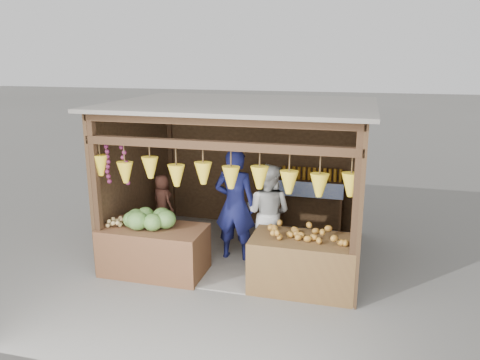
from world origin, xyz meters
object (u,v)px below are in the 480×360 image
(woman_standing, at_px, (268,212))
(vendor_seated, at_px, (162,201))
(counter_left, at_px, (154,250))
(man_standing, at_px, (235,205))
(counter_right, at_px, (302,264))

(woman_standing, bearing_deg, vendor_seated, 1.52)
(counter_left, height_order, man_standing, man_standing)
(counter_left, height_order, woman_standing, woman_standing)
(man_standing, relative_size, woman_standing, 1.15)
(counter_left, height_order, counter_right, counter_right)
(man_standing, bearing_deg, counter_right, 148.34)
(man_standing, distance_m, vendor_seated, 1.64)
(counter_left, bearing_deg, vendor_seated, 108.26)
(vendor_seated, bearing_deg, woman_standing, -160.03)
(woman_standing, bearing_deg, man_standing, 24.93)
(woman_standing, xyz_separation_m, vendor_seated, (-2.09, 0.36, -0.07))
(counter_left, relative_size, vendor_seated, 1.64)
(counter_left, bearing_deg, counter_right, 1.53)
(man_standing, bearing_deg, vendor_seated, -16.89)
(counter_right, distance_m, woman_standing, 1.26)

